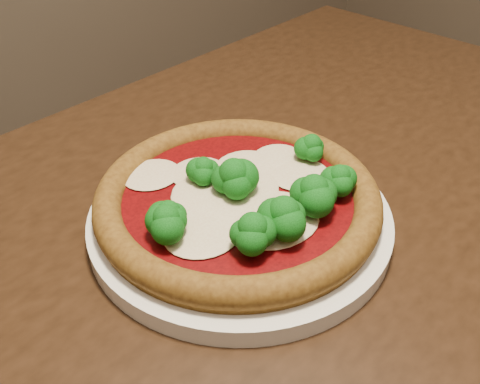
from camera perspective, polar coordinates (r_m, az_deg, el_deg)
dining_table at (r=0.54m, az=3.18°, el=-16.48°), size 1.38×0.99×0.75m
plate at (r=0.51m, az=-0.00°, el=-2.78°), size 0.29×0.29×0.02m
pizza at (r=0.50m, az=0.03°, el=-0.62°), size 0.27×0.27×0.06m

